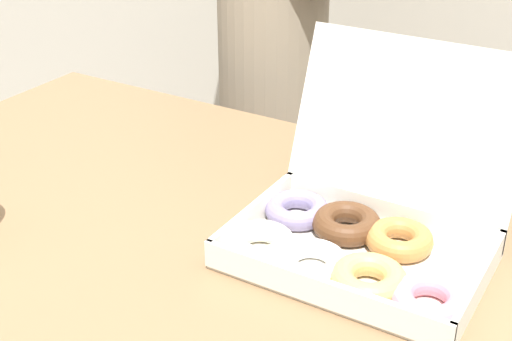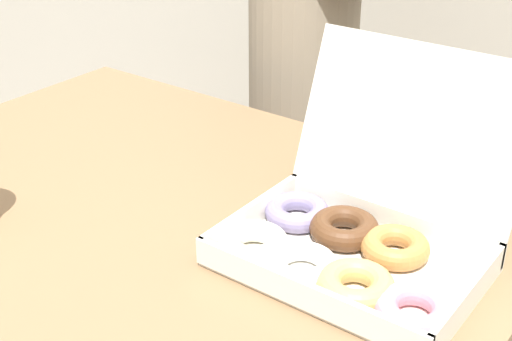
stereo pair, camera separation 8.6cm
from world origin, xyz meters
The scene contains 1 object.
donut_box centered at (0.30, 0.01, 0.80)m, with size 0.35×0.30×0.25m.
Camera 2 is at (0.66, -0.67, 1.29)m, focal length 50.00 mm.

